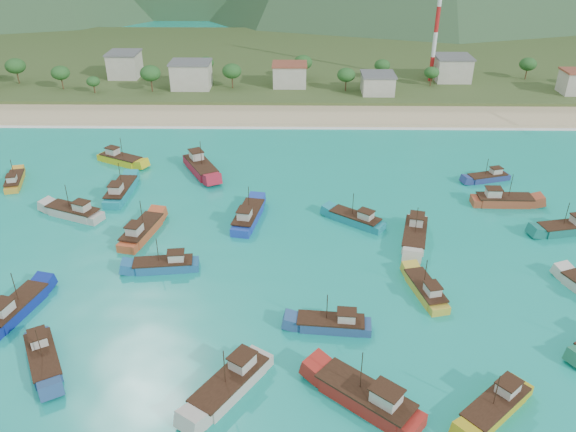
{
  "coord_description": "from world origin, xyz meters",
  "views": [
    {
      "loc": [
        -3.87,
        -64.3,
        48.23
      ],
      "look_at": [
        -5.05,
        18.0,
        3.0
      ],
      "focal_mm": 35.0,
      "sensor_mm": 36.0,
      "label": 1
    }
  ],
  "objects_px": {
    "radio_tower": "(439,6)",
    "boat_2": "(121,160)",
    "boat_5": "(15,181)",
    "boat_29": "(415,236)",
    "boat_12": "(496,406)",
    "boat_27": "(356,220)",
    "boat_25": "(248,217)",
    "boat_30": "(142,232)",
    "boat_7": "(367,398)",
    "boat_32": "(74,213)",
    "boat_1": "(426,291)",
    "boat_28": "(165,266)",
    "boat_16": "(121,192)",
    "boat_14": "(231,384)",
    "boat_15": "(503,201)",
    "boat_18": "(567,229)",
    "boat_10": "(488,178)",
    "boat_23": "(201,168)",
    "boat_26": "(16,309)",
    "boat_8": "(332,325)"
  },
  "relations": [
    {
      "from": "boat_8",
      "to": "boat_30",
      "type": "xyz_separation_m",
      "value": [
        -30.58,
        23.15,
        0.15
      ]
    },
    {
      "from": "boat_2",
      "to": "boat_29",
      "type": "relative_size",
      "value": 0.88
    },
    {
      "from": "boat_1",
      "to": "boat_2",
      "type": "xyz_separation_m",
      "value": [
        -56.29,
        46.24,
        0.1
      ]
    },
    {
      "from": "boat_5",
      "to": "boat_16",
      "type": "distance_m",
      "value": 23.07
    },
    {
      "from": "radio_tower",
      "to": "boat_2",
      "type": "bearing_deg",
      "value": -142.24
    },
    {
      "from": "boat_27",
      "to": "boat_25",
      "type": "bearing_deg",
      "value": 125.09
    },
    {
      "from": "boat_14",
      "to": "boat_15",
      "type": "xyz_separation_m",
      "value": [
        45.56,
        46.16,
        -0.06
      ]
    },
    {
      "from": "boat_10",
      "to": "boat_18",
      "type": "distance_m",
      "value": 21.87
    },
    {
      "from": "boat_25",
      "to": "boat_30",
      "type": "bearing_deg",
      "value": -152.68
    },
    {
      "from": "boat_10",
      "to": "boat_23",
      "type": "relative_size",
      "value": 0.7
    },
    {
      "from": "boat_25",
      "to": "boat_29",
      "type": "distance_m",
      "value": 28.62
    },
    {
      "from": "boat_16",
      "to": "radio_tower",
      "type": "bearing_deg",
      "value": 48.29
    },
    {
      "from": "boat_18",
      "to": "boat_27",
      "type": "bearing_deg",
      "value": 73.89
    },
    {
      "from": "radio_tower",
      "to": "boat_7",
      "type": "xyz_separation_m",
      "value": [
        -33.34,
        -127.85,
        -22.33
      ]
    },
    {
      "from": "boat_26",
      "to": "boat_2",
      "type": "bearing_deg",
      "value": 104.16
    },
    {
      "from": "radio_tower",
      "to": "boat_25",
      "type": "height_order",
      "value": "radio_tower"
    },
    {
      "from": "boat_32",
      "to": "boat_16",
      "type": "bearing_deg",
      "value": -13.4
    },
    {
      "from": "boat_29",
      "to": "boat_15",
      "type": "bearing_deg",
      "value": -131.25
    },
    {
      "from": "boat_2",
      "to": "boat_5",
      "type": "bearing_deg",
      "value": -31.58
    },
    {
      "from": "boat_14",
      "to": "boat_5",
      "type": "bearing_deg",
      "value": -14.09
    },
    {
      "from": "boat_30",
      "to": "boat_32",
      "type": "relative_size",
      "value": 1.03
    },
    {
      "from": "boat_16",
      "to": "boat_26",
      "type": "relative_size",
      "value": 1.01
    },
    {
      "from": "boat_23",
      "to": "boat_26",
      "type": "relative_size",
      "value": 1.14
    },
    {
      "from": "boat_2",
      "to": "boat_18",
      "type": "xyz_separation_m",
      "value": [
        83.65,
        -28.43,
        -0.02
      ]
    },
    {
      "from": "boat_5",
      "to": "boat_25",
      "type": "relative_size",
      "value": 0.8
    },
    {
      "from": "boat_1",
      "to": "boat_5",
      "type": "bearing_deg",
      "value": 141.17
    },
    {
      "from": "boat_26",
      "to": "boat_30",
      "type": "bearing_deg",
      "value": 74.01
    },
    {
      "from": "boat_5",
      "to": "boat_29",
      "type": "bearing_deg",
      "value": -30.58
    },
    {
      "from": "boat_14",
      "to": "boat_28",
      "type": "bearing_deg",
      "value": -28.72
    },
    {
      "from": "boat_12",
      "to": "boat_16",
      "type": "bearing_deg",
      "value": 5.88
    },
    {
      "from": "radio_tower",
      "to": "boat_15",
      "type": "relative_size",
      "value": 3.88
    },
    {
      "from": "boat_27",
      "to": "boat_16",
      "type": "bearing_deg",
      "value": 113.43
    },
    {
      "from": "boat_12",
      "to": "boat_14",
      "type": "height_order",
      "value": "boat_14"
    },
    {
      "from": "boat_32",
      "to": "boat_18",
      "type": "bearing_deg",
      "value": -70.42
    },
    {
      "from": "boat_1",
      "to": "boat_28",
      "type": "xyz_separation_m",
      "value": [
        -38.33,
        5.79,
        0.03
      ]
    },
    {
      "from": "boat_12",
      "to": "boat_32",
      "type": "bearing_deg",
      "value": 13.7
    },
    {
      "from": "boat_18",
      "to": "boat_30",
      "type": "height_order",
      "value": "boat_30"
    },
    {
      "from": "boat_18",
      "to": "boat_28",
      "type": "xyz_separation_m",
      "value": [
        -65.69,
        -12.02,
        -0.05
      ]
    },
    {
      "from": "boat_14",
      "to": "boat_15",
      "type": "distance_m",
      "value": 64.86
    },
    {
      "from": "boat_15",
      "to": "boat_14",
      "type": "bearing_deg",
      "value": -43.7
    },
    {
      "from": "boat_7",
      "to": "boat_10",
      "type": "bearing_deg",
      "value": 11.99
    },
    {
      "from": "boat_12",
      "to": "boat_27",
      "type": "relative_size",
      "value": 0.98
    },
    {
      "from": "boat_15",
      "to": "boat_10",
      "type": "bearing_deg",
      "value": 178.64
    },
    {
      "from": "boat_23",
      "to": "boat_29",
      "type": "relative_size",
      "value": 1.06
    },
    {
      "from": "boat_7",
      "to": "boat_15",
      "type": "relative_size",
      "value": 1.08
    },
    {
      "from": "boat_7",
      "to": "boat_30",
      "type": "bearing_deg",
      "value": 82.75
    },
    {
      "from": "boat_18",
      "to": "boat_32",
      "type": "bearing_deg",
      "value": 75.22
    },
    {
      "from": "boat_28",
      "to": "boat_5",
      "type": "bearing_deg",
      "value": 43.73
    },
    {
      "from": "boat_27",
      "to": "boat_28",
      "type": "bearing_deg",
      "value": 152.25
    },
    {
      "from": "boat_2",
      "to": "boat_5",
      "type": "distance_m",
      "value": 21.14
    }
  ]
}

